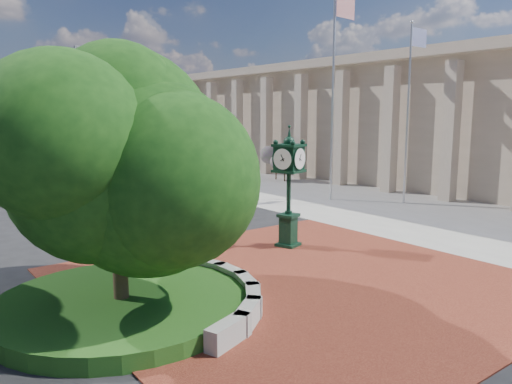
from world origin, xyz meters
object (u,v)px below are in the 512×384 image
object	(u,v)px
flagpole_b	(408,112)
flagpole_a	(333,94)
street_lamp_near	(81,102)
post_clock	(289,182)
parked_car	(40,158)

from	to	relation	value
flagpole_b	flagpole_a	bearing A→B (deg)	126.12
flagpole_a	street_lamp_near	size ratio (longest dim) A/B	1.19
flagpole_b	street_lamp_near	xyz separation A→B (m)	(-10.21, 20.83, 0.76)
post_clock	street_lamp_near	distance (m)	23.96
parked_car	flagpole_a	xyz separation A→B (m)	(7.96, -29.49, 5.10)
post_clock	street_lamp_near	bearing A→B (deg)	88.53
post_clock	flagpole_b	world-z (taller)	flagpole_b
flagpole_b	street_lamp_near	world-z (taller)	street_lamp_near
post_clock	parked_car	bearing A→B (deg)	89.14
street_lamp_near	parked_car	bearing A→B (deg)	90.38
parked_car	street_lamp_near	world-z (taller)	street_lamp_near
flagpole_a	street_lamp_near	bearing A→B (deg)	114.08
post_clock	street_lamp_near	size ratio (longest dim) A/B	0.45
flagpole_a	street_lamp_near	world-z (taller)	flagpole_a
flagpole_a	flagpole_b	world-z (taller)	flagpole_a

